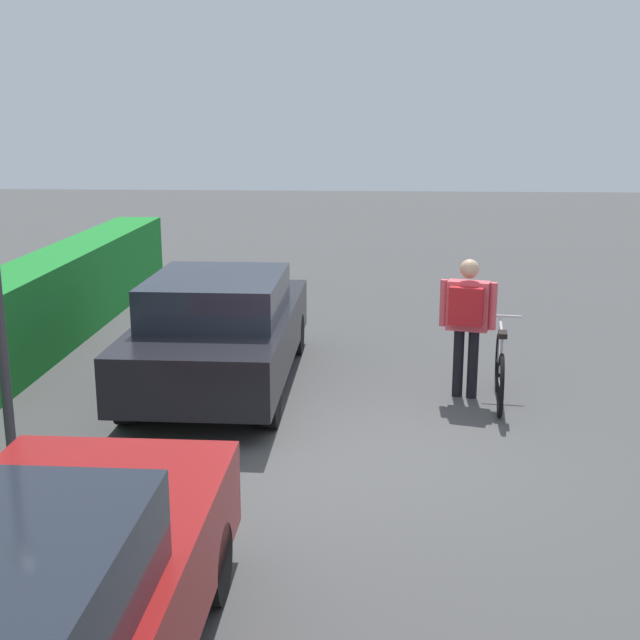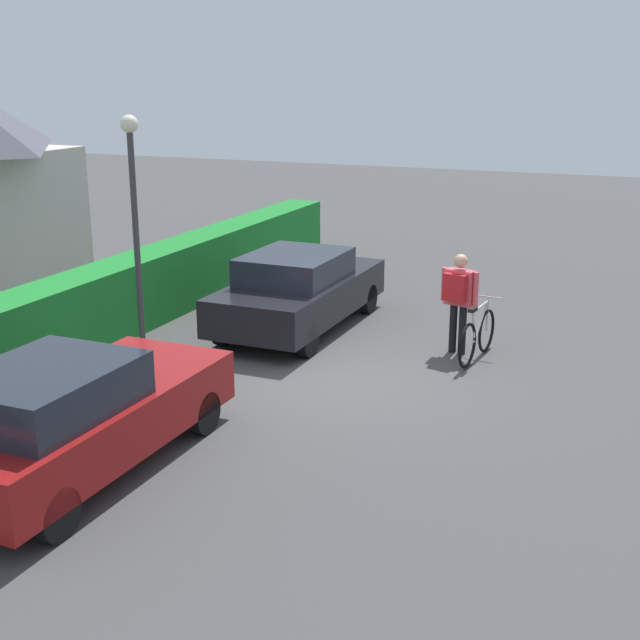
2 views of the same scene
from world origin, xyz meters
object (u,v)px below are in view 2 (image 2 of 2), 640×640
(parked_car_near, at_px, (74,414))
(parked_car_far, at_px, (299,290))
(person_rider, at_px, (458,294))
(street_lamp, at_px, (134,206))
(fire_hydrant, at_px, (273,276))
(bicycle, at_px, (477,336))

(parked_car_near, relative_size, parked_car_far, 0.99)
(parked_car_far, relative_size, person_rider, 2.52)
(parked_car_far, height_order, street_lamp, street_lamp)
(person_rider, height_order, street_lamp, street_lamp)
(person_rider, relative_size, street_lamp, 0.43)
(person_rider, bearing_deg, fire_hydrant, 63.01)
(parked_car_near, xyz_separation_m, bicycle, (6.02, -3.49, -0.35))
(street_lamp, distance_m, fire_hydrant, 5.33)
(parked_car_near, height_order, bicycle, parked_car_near)
(bicycle, distance_m, fire_hydrant, 5.63)
(fire_hydrant, bearing_deg, parked_car_far, -143.32)
(person_rider, bearing_deg, bicycle, -114.71)
(bicycle, bearing_deg, street_lamp, 114.43)
(fire_hydrant, bearing_deg, bicycle, -116.81)
(parked_car_near, distance_m, street_lamp, 4.45)
(parked_car_far, bearing_deg, bicycle, -97.72)
(bicycle, bearing_deg, parked_car_far, 82.28)
(parked_car_near, distance_m, person_rider, 6.94)
(parked_car_far, height_order, bicycle, parked_car_far)
(person_rider, xyz_separation_m, street_lamp, (-2.49, 4.68, 1.56))
(bicycle, bearing_deg, person_rider, 65.29)
(parked_car_near, relative_size, bicycle, 2.54)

